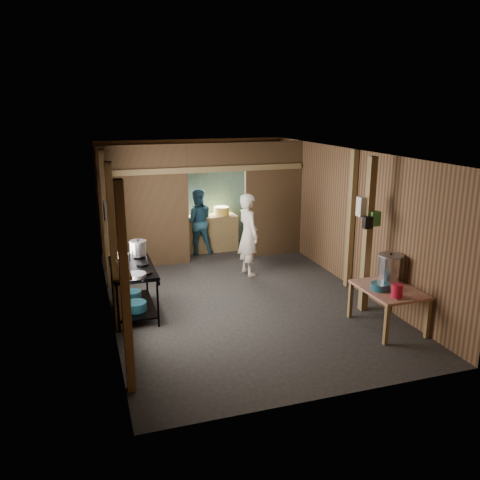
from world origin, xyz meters
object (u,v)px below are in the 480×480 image
object	(u,v)px
pink_bucket	(397,291)
yellow_tub	(222,211)
gas_range	(134,290)
prep_table	(387,308)
stove_pot_large	(138,249)
stock_pot	(390,268)
cook	(248,235)

from	to	relation	value
pink_bucket	yellow_tub	distance (m)	5.44
pink_bucket	yellow_tub	world-z (taller)	yellow_tub
gas_range	yellow_tub	xyz separation A→B (m)	(2.44, 3.22, 0.53)
pink_bucket	gas_range	bearing A→B (deg)	149.96
prep_table	stove_pot_large	xyz separation A→B (m)	(-3.54, 2.27, 0.64)
stove_pot_large	pink_bucket	xyz separation A→B (m)	(3.44, -2.61, -0.22)
stock_pot	pink_bucket	xyz separation A→B (m)	(-0.29, -0.63, -0.11)
stock_pot	cook	bearing A→B (deg)	117.32
gas_range	prep_table	world-z (taller)	gas_range
stove_pot_large	cook	world-z (taller)	cook
gas_range	yellow_tub	distance (m)	4.08
stock_pot	pink_bucket	world-z (taller)	stock_pot
pink_bucket	prep_table	bearing A→B (deg)	73.14
pink_bucket	yellow_tub	xyz separation A→B (m)	(-1.17, 5.31, 0.20)
prep_table	cook	distance (m)	3.36
gas_range	prep_table	xyz separation A→B (m)	(3.71, -1.75, -0.09)
yellow_tub	cook	distance (m)	1.90
prep_table	stock_pot	distance (m)	0.64
prep_table	yellow_tub	size ratio (longest dim) A/B	3.09
stove_pot_large	cook	xyz separation A→B (m)	(2.30, 0.80, -0.12)
pink_bucket	cook	world-z (taller)	cook
gas_range	cook	size ratio (longest dim) A/B	0.84
prep_table	pink_bucket	size ratio (longest dim) A/B	5.50
gas_range	stock_pot	distance (m)	4.19
stock_pot	yellow_tub	distance (m)	4.90
pink_bucket	yellow_tub	bearing A→B (deg)	102.40
yellow_tub	prep_table	bearing A→B (deg)	-75.69
gas_range	yellow_tub	world-z (taller)	yellow_tub
prep_table	pink_bucket	world-z (taller)	pink_bucket
yellow_tub	cook	xyz separation A→B (m)	(0.02, -1.90, -0.11)
stock_pot	cook	size ratio (longest dim) A/B	0.27
stock_pot	yellow_tub	bearing A→B (deg)	107.33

